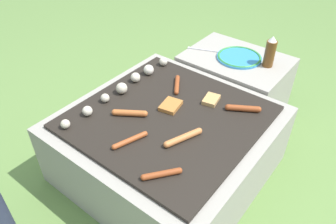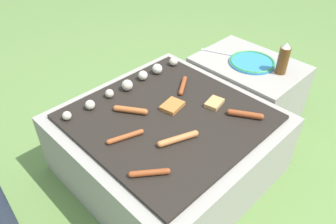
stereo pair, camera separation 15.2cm
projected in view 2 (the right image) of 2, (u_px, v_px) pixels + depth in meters
ground_plane at (168, 168)px, 1.76m from camera, size 14.00×14.00×0.00m
grill at (168, 144)px, 1.65m from camera, size 0.91×0.91×0.36m
side_ledge at (246, 88)px, 2.03m from camera, size 0.45×0.61×0.36m
sausage_front_center at (183, 85)px, 1.71m from camera, size 0.14×0.10×0.02m
sausage_mid_left at (130, 110)px, 1.54m from camera, size 0.11×0.15×0.03m
sausage_mid_right at (178, 139)px, 1.39m from camera, size 0.18×0.09×0.03m
sausage_back_left at (245, 114)px, 1.52m from camera, size 0.10×0.15×0.03m
sausage_back_right at (125, 137)px, 1.40m from camera, size 0.16×0.07×0.02m
sausage_front_right at (149, 173)px, 1.24m from camera, size 0.13×0.11×0.02m
bread_slice_right at (214, 103)px, 1.59m from camera, size 0.11×0.08×0.02m
bread_slice_left at (172, 106)px, 1.57m from camera, size 0.12×0.10×0.02m
mushroom_row at (133, 82)px, 1.71m from camera, size 0.74×0.07×0.06m
plate_colorful at (252, 62)px, 1.91m from camera, size 0.27×0.27×0.02m
condiment_bottle at (283, 59)px, 1.78m from camera, size 0.06×0.06×0.18m
fork_utensil at (215, 52)px, 2.02m from camera, size 0.09×0.19×0.01m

